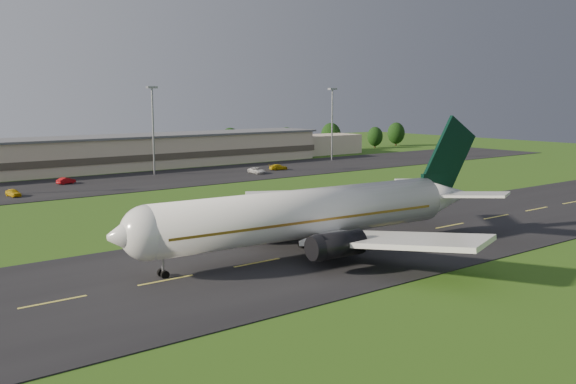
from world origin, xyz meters
TOP-DOWN VIEW (x-y plane):
  - ground at (0.00, 0.00)m, footprint 360.00×360.00m
  - taxiway at (0.00, 0.00)m, footprint 220.00×30.00m
  - apron at (0.00, 72.00)m, footprint 260.00×30.00m
  - airliner at (-14.36, -0.06)m, footprint 51.29×42.07m
  - terminal at (6.40, 96.18)m, footprint 145.00×16.00m
  - light_mast_centre at (5.00, 80.00)m, footprint 2.40×1.20m
  - light_mast_east at (60.00, 80.00)m, footprint 2.40×1.20m
  - tree_line at (26.29, 105.95)m, footprint 194.36×8.39m
  - service_vehicle_a at (-30.06, 65.39)m, footprint 2.14×4.25m
  - service_vehicle_b at (-16.71, 76.51)m, footprint 4.26×2.73m
  - service_vehicle_c at (24.95, 67.08)m, footprint 2.44×5.09m
  - service_vehicle_d at (33.47, 69.93)m, footprint 4.95×2.41m

SIDE VIEW (x-z plane):
  - ground at x=0.00m, z-range 0.00..0.00m
  - taxiway at x=0.00m, z-range 0.00..0.10m
  - apron at x=0.00m, z-range 0.00..0.10m
  - service_vehicle_b at x=-16.71m, z-range 0.10..1.42m
  - service_vehicle_d at x=33.47m, z-range 0.10..1.49m
  - service_vehicle_a at x=-30.06m, z-range 0.10..1.49m
  - service_vehicle_c at x=24.95m, z-range 0.10..1.50m
  - terminal at x=6.40m, z-range -0.21..8.19m
  - airliner at x=-14.36m, z-range -3.13..12.45m
  - tree_line at x=26.29m, z-range 0.02..9.43m
  - light_mast_centre at x=5.00m, z-range 2.56..22.91m
  - light_mast_east at x=60.00m, z-range 2.56..22.91m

